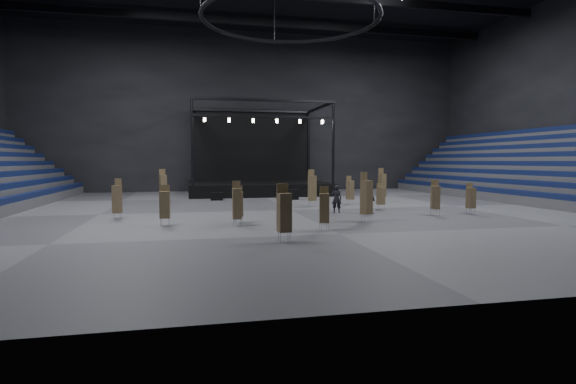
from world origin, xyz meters
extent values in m
plane|color=#545457|center=(0.00, 0.00, 0.00)|extent=(50.00, 50.00, 0.00)
cube|color=black|center=(0.00, 21.00, 9.00)|extent=(50.00, 0.20, 18.00)
cube|color=#0E133F|center=(-18.12, 0.00, 0.95)|extent=(0.59, 40.00, 0.40)
cube|color=#4E4E51|center=(21.40, 0.00, 0.38)|extent=(7.20, 40.00, 0.75)
cube|color=#0E133F|center=(18.12, 0.00, 0.95)|extent=(0.59, 40.00, 0.40)
cube|color=#4E4E51|center=(21.85, 0.00, 0.75)|extent=(6.30, 40.00, 1.50)
cube|color=#0E133F|center=(19.02, 0.00, 1.70)|extent=(0.59, 40.00, 0.40)
cube|color=#4E4E51|center=(22.30, 0.00, 1.12)|extent=(5.40, 40.00, 2.25)
cube|color=#0E133F|center=(19.91, 0.00, 2.45)|extent=(0.59, 40.00, 0.40)
cube|color=#4E4E51|center=(22.75, 0.00, 1.50)|extent=(4.50, 40.00, 3.00)
cube|color=#0E133F|center=(20.82, 0.00, 3.20)|extent=(0.59, 40.00, 0.40)
cube|color=#4E4E51|center=(23.20, 0.00, 1.88)|extent=(3.60, 40.00, 3.75)
cube|color=#0E133F|center=(21.71, 0.00, 3.95)|extent=(0.59, 40.00, 0.40)
cube|color=#0E133F|center=(22.61, 0.00, 4.70)|extent=(0.59, 40.00, 0.40)
cube|color=black|center=(0.00, 15.50, 0.60)|extent=(14.00, 10.00, 1.20)
cube|color=black|center=(0.00, 20.30, 5.20)|extent=(13.30, 0.30, 8.00)
cylinder|color=black|center=(-6.60, 10.90, 5.10)|extent=(0.24, 0.24, 7.80)
cylinder|color=black|center=(-6.60, 20.10, 5.10)|extent=(0.24, 0.24, 7.80)
cylinder|color=black|center=(6.60, 10.90, 5.10)|extent=(0.24, 0.24, 7.80)
cylinder|color=black|center=(6.60, 20.10, 5.10)|extent=(0.24, 0.24, 7.80)
cube|color=black|center=(0.00, 10.90, 9.00)|extent=(13.40, 0.25, 0.25)
cube|color=black|center=(0.00, 20.10, 9.00)|extent=(13.40, 0.25, 0.25)
cube|color=black|center=(0.00, 10.90, 7.50)|extent=(13.40, 0.20, 0.20)
cylinder|color=white|center=(-5.50, 10.90, 7.10)|extent=(0.24, 0.24, 0.35)
cylinder|color=white|center=(-3.30, 10.90, 7.10)|extent=(0.24, 0.24, 0.35)
cylinder|color=white|center=(-1.10, 10.90, 7.10)|extent=(0.24, 0.24, 0.35)
cylinder|color=white|center=(1.10, 10.90, 7.10)|extent=(0.24, 0.24, 0.35)
cylinder|color=white|center=(3.30, 10.90, 7.10)|extent=(0.24, 0.24, 0.35)
cylinder|color=white|center=(5.50, 10.90, 7.10)|extent=(0.24, 0.24, 0.35)
torus|color=black|center=(0.00, 0.00, 13.00)|extent=(12.30, 12.30, 0.30)
cylinder|color=black|center=(0.00, 6.00, 15.50)|extent=(0.04, 0.04, 5.00)
cube|color=black|center=(0.00, 15.00, 17.20)|extent=(49.00, 0.35, 0.70)
cube|color=black|center=(-4.60, 8.78, 0.35)|extent=(1.07, 0.58, 0.70)
cube|color=black|center=(1.77, 8.09, 0.45)|extent=(1.36, 0.70, 0.90)
cube|color=black|center=(1.90, 10.29, 0.37)|extent=(1.20, 0.76, 0.74)
cylinder|color=silver|center=(-3.16, -12.21, 0.22)|extent=(0.03, 0.03, 0.43)
cylinder|color=silver|center=(-3.16, -11.79, 0.22)|extent=(0.03, 0.03, 0.43)
cylinder|color=silver|center=(-2.75, -12.21, 0.22)|extent=(0.03, 0.03, 0.43)
cylinder|color=silver|center=(-2.75, -11.79, 0.22)|extent=(0.03, 0.03, 0.43)
cube|color=olive|center=(-2.95, -12.00, 1.25)|extent=(0.58, 0.58, 1.64)
cube|color=olive|center=(-2.98, -11.78, 2.02)|extent=(0.50, 0.12, 0.90)
cylinder|color=silver|center=(5.25, 2.77, 0.20)|extent=(0.03, 0.03, 0.39)
cylinder|color=silver|center=(5.25, 3.14, 0.20)|extent=(0.03, 0.03, 0.39)
cylinder|color=silver|center=(5.62, 2.77, 0.20)|extent=(0.03, 0.03, 0.39)
cylinder|color=silver|center=(5.62, 3.14, 0.20)|extent=(0.03, 0.03, 0.39)
cube|color=olive|center=(5.43, 2.96, 1.13)|extent=(0.58, 0.58, 1.49)
cube|color=olive|center=(5.38, 3.15, 1.83)|extent=(0.45, 0.17, 0.82)
cylinder|color=silver|center=(6.04, -1.30, 0.18)|extent=(0.03, 0.03, 0.37)
cylinder|color=silver|center=(6.04, -0.95, 0.18)|extent=(0.03, 0.03, 0.37)
cylinder|color=silver|center=(6.39, -1.30, 0.18)|extent=(0.03, 0.03, 0.37)
cylinder|color=silver|center=(6.39, -0.95, 0.18)|extent=(0.03, 0.03, 0.37)
cube|color=olive|center=(6.22, -1.13, 0.97)|extent=(0.56, 0.56, 1.21)
cube|color=olive|center=(6.16, -0.95, 1.52)|extent=(0.42, 0.19, 0.66)
cylinder|color=silver|center=(-4.39, -5.99, 0.19)|extent=(0.03, 0.03, 0.38)
cylinder|color=silver|center=(-4.39, -5.63, 0.19)|extent=(0.03, 0.03, 0.38)
cylinder|color=silver|center=(-4.04, -5.99, 0.19)|extent=(0.03, 0.03, 0.38)
cylinder|color=silver|center=(-4.04, -5.63, 0.19)|extent=(0.03, 0.03, 0.38)
cube|color=olive|center=(-4.22, -5.81, 1.05)|extent=(0.46, 0.46, 1.35)
cube|color=olive|center=(-4.21, -5.62, 1.67)|extent=(0.44, 0.07, 0.74)
cylinder|color=silver|center=(-4.60, -7.09, 0.19)|extent=(0.03, 0.03, 0.37)
cylinder|color=silver|center=(-4.60, -6.73, 0.19)|extent=(0.03, 0.03, 0.37)
cylinder|color=silver|center=(-4.25, -7.09, 0.19)|extent=(0.03, 0.03, 0.37)
cylinder|color=silver|center=(-4.25, -6.73, 0.19)|extent=(0.03, 0.03, 0.37)
cube|color=olive|center=(-4.43, -6.91, 1.18)|extent=(0.46, 0.46, 1.61)
cube|color=olive|center=(-4.43, -6.72, 1.93)|extent=(0.43, 0.07, 0.89)
cylinder|color=silver|center=(-9.16, 6.64, 0.22)|extent=(0.03, 0.03, 0.43)
cylinder|color=silver|center=(-9.16, 7.05, 0.22)|extent=(0.03, 0.03, 0.43)
cylinder|color=silver|center=(-8.75, 6.64, 0.22)|extent=(0.03, 0.03, 0.43)
cylinder|color=silver|center=(-8.75, 7.05, 0.22)|extent=(0.03, 0.03, 0.43)
cube|color=olive|center=(-8.96, 6.85, 1.36)|extent=(0.64, 0.64, 1.87)
cube|color=olive|center=(-9.02, 7.05, 2.25)|extent=(0.49, 0.20, 1.03)
cylinder|color=silver|center=(2.67, -6.91, 0.21)|extent=(0.03, 0.03, 0.43)
cylinder|color=silver|center=(2.67, -6.51, 0.21)|extent=(0.03, 0.03, 0.43)
cylinder|color=silver|center=(3.07, -6.91, 0.21)|extent=(0.03, 0.03, 0.43)
cylinder|color=silver|center=(3.07, -6.51, 0.21)|extent=(0.03, 0.03, 0.43)
cube|color=olive|center=(2.87, -6.71, 1.37)|extent=(0.68, 0.68, 1.90)
cube|color=olive|center=(2.78, -6.52, 2.27)|extent=(0.47, 0.26, 1.04)
cylinder|color=silver|center=(7.95, -5.18, 0.21)|extent=(0.03, 0.03, 0.41)
cylinder|color=silver|center=(7.95, -4.79, 0.21)|extent=(0.03, 0.03, 0.41)
cylinder|color=silver|center=(8.35, -5.18, 0.21)|extent=(0.03, 0.03, 0.41)
cylinder|color=silver|center=(8.35, -4.79, 0.21)|extent=(0.03, 0.03, 0.41)
cube|color=olive|center=(8.15, -4.99, 1.14)|extent=(0.62, 0.62, 1.45)
cube|color=olive|center=(8.21, -4.79, 1.81)|extent=(0.47, 0.20, 0.80)
cylinder|color=silver|center=(-8.32, -6.34, 0.21)|extent=(0.03, 0.03, 0.42)
cylinder|color=silver|center=(-8.32, -5.94, 0.21)|extent=(0.03, 0.03, 0.42)
cylinder|color=silver|center=(-7.92, -6.34, 0.21)|extent=(0.03, 0.03, 0.42)
cylinder|color=silver|center=(-7.92, -5.94, 0.21)|extent=(0.03, 0.03, 0.42)
cube|color=olive|center=(-8.12, -6.14, 1.12)|extent=(0.53, 0.53, 1.40)
cube|color=olive|center=(-8.11, -5.93, 1.78)|extent=(0.49, 0.08, 0.77)
cylinder|color=silver|center=(1.92, 1.91, 0.22)|extent=(0.03, 0.03, 0.43)
cylinder|color=silver|center=(1.92, 2.32, 0.22)|extent=(0.03, 0.03, 0.43)
cylinder|color=silver|center=(2.33, 1.91, 0.22)|extent=(0.03, 0.03, 0.43)
cylinder|color=silver|center=(2.33, 2.32, 0.22)|extent=(0.03, 0.03, 0.43)
cube|color=olive|center=(2.12, 2.11, 1.37)|extent=(0.58, 0.58, 1.87)
cube|color=olive|center=(2.10, 2.33, 2.25)|extent=(0.50, 0.13, 1.03)
cylinder|color=silver|center=(-11.18, -2.80, 0.18)|extent=(0.03, 0.03, 0.36)
cylinder|color=silver|center=(-11.18, -2.46, 0.18)|extent=(0.03, 0.03, 0.36)
cylinder|color=silver|center=(-10.84, -2.80, 0.18)|extent=(0.03, 0.03, 0.36)
cylinder|color=silver|center=(-10.84, -2.46, 0.18)|extent=(0.03, 0.03, 0.36)
cube|color=olive|center=(-11.01, -2.63, 1.17)|extent=(0.55, 0.55, 1.63)
cube|color=olive|center=(-10.95, -2.46, 1.94)|extent=(0.41, 0.19, 0.90)
cylinder|color=silver|center=(8.39, 3.80, 0.21)|extent=(0.03, 0.03, 0.42)
cylinder|color=silver|center=(8.39, 4.19, 0.21)|extent=(0.03, 0.03, 0.42)
cylinder|color=silver|center=(8.79, 3.80, 0.21)|extent=(0.03, 0.03, 0.42)
cylinder|color=silver|center=(8.79, 4.19, 0.21)|extent=(0.03, 0.03, 0.42)
cube|color=olive|center=(8.59, 4.00, 1.38)|extent=(0.59, 0.59, 1.93)
cube|color=olive|center=(8.55, 4.20, 2.30)|extent=(0.48, 0.15, 1.06)
cylinder|color=silver|center=(10.57, -5.01, 0.19)|extent=(0.03, 0.03, 0.37)
cylinder|color=silver|center=(10.57, -4.66, 0.19)|extent=(0.03, 0.03, 0.37)
cylinder|color=silver|center=(10.92, -5.01, 0.19)|extent=(0.03, 0.03, 0.37)
cylinder|color=silver|center=(10.92, -4.66, 0.19)|extent=(0.03, 0.03, 0.37)
cube|color=olive|center=(10.75, -4.84, 1.04)|extent=(0.47, 0.47, 1.32)
cube|color=olive|center=(10.74, -4.65, 1.65)|extent=(0.43, 0.08, 0.73)
cylinder|color=silver|center=(-0.57, -9.49, 0.19)|extent=(0.03, 0.03, 0.39)
cylinder|color=silver|center=(-0.57, -9.12, 0.19)|extent=(0.03, 0.03, 0.39)
cylinder|color=silver|center=(-0.20, -9.49, 0.19)|extent=(0.03, 0.03, 0.39)
cylinder|color=silver|center=(-0.20, -9.12, 0.19)|extent=(0.03, 0.03, 0.39)
cube|color=olive|center=(-0.38, -9.30, 1.11)|extent=(0.56, 0.56, 1.44)
cube|color=olive|center=(-0.34, -9.11, 1.78)|extent=(0.45, 0.16, 0.79)
imported|color=black|center=(2.58, -2.29, 0.92)|extent=(0.79, 0.66, 1.84)
imported|color=black|center=(4.45, -3.23, 0.95)|extent=(0.94, 1.08, 1.89)
camera|label=1|loc=(-6.75, -30.32, 3.43)|focal=28.00mm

